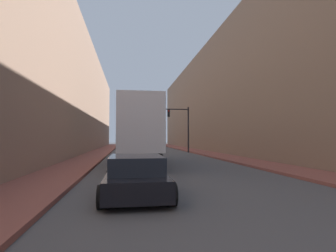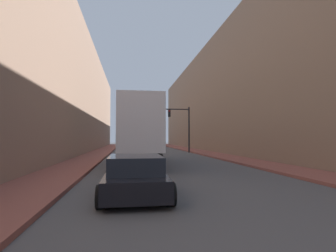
# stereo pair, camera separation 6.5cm
# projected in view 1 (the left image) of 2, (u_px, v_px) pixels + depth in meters

# --- Properties ---
(sidewalk_right) EXTENTS (2.65, 80.00, 0.15)m
(sidewalk_right) POSITION_uv_depth(u_px,v_px,m) (209.00, 154.00, 29.26)
(sidewalk_right) COLOR brown
(sidewalk_right) RESTS_ON ground
(sidewalk_left) EXTENTS (2.65, 80.00, 0.15)m
(sidewalk_left) POSITION_uv_depth(u_px,v_px,m) (95.00, 155.00, 27.37)
(sidewalk_left) COLOR brown
(sidewalk_left) RESTS_ON ground
(building_right) EXTENTS (6.00, 80.00, 14.60)m
(building_right) POSITION_uv_depth(u_px,v_px,m) (245.00, 91.00, 30.23)
(building_right) COLOR #846B56
(building_right) RESTS_ON ground
(building_left) EXTENTS (6.00, 80.00, 14.41)m
(building_left) POSITION_uv_depth(u_px,v_px,m) (53.00, 86.00, 27.02)
(building_left) COLOR #997A66
(building_left) RESTS_ON ground
(semi_truck) EXTENTS (2.51, 12.68, 4.28)m
(semi_truck) POSITION_uv_depth(u_px,v_px,m) (137.00, 131.00, 19.19)
(semi_truck) COLOR silver
(semi_truck) RESTS_ON ground
(sedan_car) EXTENTS (2.14, 4.27, 1.32)m
(sedan_car) POSITION_uv_depth(u_px,v_px,m) (136.00, 176.00, 8.59)
(sedan_car) COLOR black
(sedan_car) RESTS_ON ground
(traffic_signal_gantry) EXTENTS (7.65, 0.35, 5.73)m
(traffic_signal_gantry) POSITION_uv_depth(u_px,v_px,m) (173.00, 120.00, 32.76)
(traffic_signal_gantry) COLOR black
(traffic_signal_gantry) RESTS_ON ground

